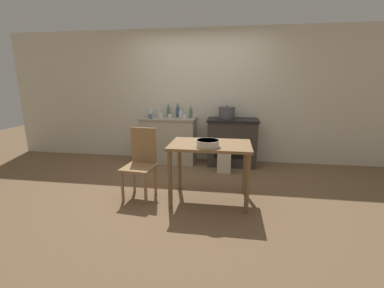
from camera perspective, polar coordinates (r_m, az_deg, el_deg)
ground_plane at (r=3.91m, az=-1.08°, el=-9.83°), size 14.00×14.00×0.00m
wall_back at (r=5.16m, az=1.89°, el=10.48°), size 8.00×0.07×2.55m
counter_cabinet at (r=5.09m, az=-5.12°, el=0.91°), size 1.06×0.56×0.88m
stove at (r=4.94m, az=8.90°, el=0.46°), size 0.94×0.56×0.89m
work_table at (r=3.33m, az=4.06°, el=-2.00°), size 1.04×0.69×0.78m
chair at (r=3.58m, az=-11.28°, el=-3.82°), size 0.44×0.44×0.95m
flour_sack at (r=4.55m, az=7.14°, el=-3.97°), size 0.24×0.17×0.38m
stock_pot at (r=4.87m, az=7.73°, el=6.91°), size 0.31×0.31×0.24m
mixing_bowl_large at (r=3.13m, az=3.55°, el=0.24°), size 0.29×0.29×0.08m
bottle_far_left at (r=5.00m, az=-0.25°, el=6.86°), size 0.07×0.07×0.23m
bottle_left at (r=5.19m, az=-5.26°, el=7.20°), size 0.06×0.06×0.26m
bottle_mid_left at (r=5.02m, az=-2.51°, el=6.65°), size 0.08×0.08×0.18m
bottle_center_left at (r=5.21m, az=-7.48°, el=6.93°), size 0.06×0.06×0.21m
bottle_center at (r=5.12m, az=-3.20°, el=7.17°), size 0.07×0.07×0.27m
bottle_center_right at (r=5.26m, az=-9.21°, el=6.87°), size 0.08×0.08×0.19m
cup_mid_right at (r=4.93m, az=-4.91°, el=6.14°), size 0.07×0.07×0.08m
cup_right at (r=4.83m, az=-1.64°, el=6.04°), size 0.07×0.07×0.08m
cup_far_right at (r=5.02m, az=-6.97°, el=6.34°), size 0.08×0.08×0.10m
cup_end_right at (r=4.94m, az=-9.24°, el=6.08°), size 0.07×0.07×0.09m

